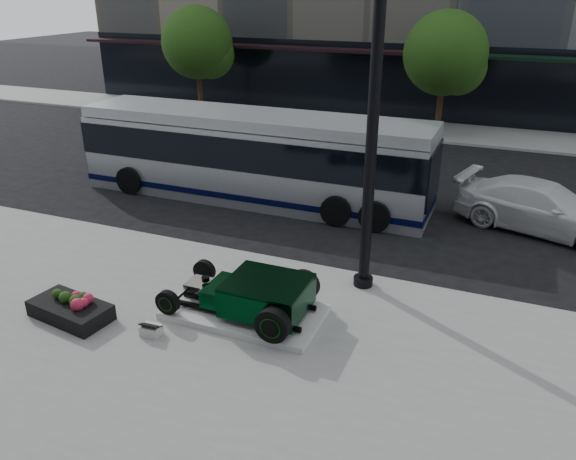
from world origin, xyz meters
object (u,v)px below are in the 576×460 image
at_px(flower_planter, 70,309).
at_px(hot_rod, 258,295).
at_px(lamppost, 373,125).
at_px(transit_bus, 253,156).
at_px(white_sedan, 542,207).

bearing_deg(flower_planter, hot_rod, 22.09).
relative_size(lamppost, flower_planter, 4.42).
height_order(lamppost, transit_bus, lamppost).
distance_m(hot_rod, transit_bus, 7.95).
relative_size(lamppost, transit_bus, 0.70).
bearing_deg(white_sedan, flower_planter, 149.83).
xyz_separation_m(hot_rod, transit_bus, (-3.49, 7.10, 0.79)).
xyz_separation_m(hot_rod, flower_planter, (-3.79, -1.54, -0.36)).
bearing_deg(transit_bus, hot_rod, -63.84).
bearing_deg(flower_planter, transit_bus, 87.99).
height_order(lamppost, white_sedan, lamppost).
distance_m(flower_planter, white_sedan, 13.29).
height_order(flower_planter, transit_bus, transit_bus).
height_order(transit_bus, white_sedan, transit_bus).
bearing_deg(hot_rod, transit_bus, 116.16).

